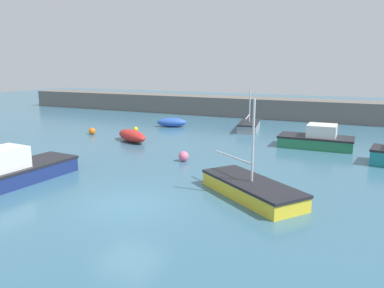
# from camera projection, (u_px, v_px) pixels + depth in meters

# --- Properties ---
(ground_plane) EXTENTS (120.00, 120.00, 0.20)m
(ground_plane) POSITION_uv_depth(u_px,v_px,m) (129.00, 206.00, 15.06)
(ground_plane) COLOR #38667F
(harbor_breakwater) EXTENTS (64.93, 3.67, 2.03)m
(harbor_breakwater) POSITION_uv_depth(u_px,v_px,m) (279.00, 108.00, 39.33)
(harbor_breakwater) COLOR #66605B
(harbor_breakwater) RESTS_ON ground_plane
(rowboat_blue_near) EXTENTS (2.90, 2.01, 0.81)m
(rowboat_blue_near) POSITION_uv_depth(u_px,v_px,m) (172.00, 122.00, 33.86)
(rowboat_blue_near) COLOR #2D56B7
(rowboat_blue_near) RESTS_ON ground_plane
(cabin_cruiser_white) EXTENTS (2.56, 6.56, 1.79)m
(cabin_cruiser_white) POSITION_uv_depth(u_px,v_px,m) (9.00, 171.00, 17.47)
(cabin_cruiser_white) COLOR navy
(cabin_cruiser_white) RESTS_ON ground_plane
(motorboat_grey_hull) EXTENTS (4.87, 2.27, 1.60)m
(motorboat_grey_hull) POSITION_uv_depth(u_px,v_px,m) (317.00, 139.00, 25.24)
(motorboat_grey_hull) COLOR #287A4C
(motorboat_grey_hull) RESTS_ON ground_plane
(sailboat_short_mast) EXTENTS (2.32, 5.08, 3.46)m
(sailboat_short_mast) POSITION_uv_depth(u_px,v_px,m) (249.00, 126.00, 32.06)
(sailboat_short_mast) COLOR gray
(sailboat_short_mast) RESTS_ON ground_plane
(sailboat_twin_hulled) EXTENTS (5.21, 4.51, 4.17)m
(sailboat_twin_hulled) POSITION_uv_depth(u_px,v_px,m) (251.00, 189.00, 15.81)
(sailboat_twin_hulled) COLOR yellow
(sailboat_twin_hulled) RESTS_ON ground_plane
(rowboat_white_midwater) EXTENTS (3.56, 2.65, 0.86)m
(rowboat_white_midwater) POSITION_uv_depth(u_px,v_px,m) (132.00, 136.00, 27.30)
(rowboat_white_midwater) COLOR red
(rowboat_white_midwater) RESTS_ON ground_plane
(mooring_buoy_yellow) EXTENTS (0.42, 0.42, 0.42)m
(mooring_buoy_yellow) POSITION_uv_depth(u_px,v_px,m) (136.00, 129.00, 31.36)
(mooring_buoy_yellow) COLOR yellow
(mooring_buoy_yellow) RESTS_ON ground_plane
(mooring_buoy_pink) EXTENTS (0.60, 0.60, 0.60)m
(mooring_buoy_pink) POSITION_uv_depth(u_px,v_px,m) (184.00, 156.00, 21.71)
(mooring_buoy_pink) COLOR #EA668C
(mooring_buoy_pink) RESTS_ON ground_plane
(mooring_buoy_orange) EXTENTS (0.54, 0.54, 0.54)m
(mooring_buoy_orange) POSITION_uv_depth(u_px,v_px,m) (92.00, 131.00, 30.15)
(mooring_buoy_orange) COLOR orange
(mooring_buoy_orange) RESTS_ON ground_plane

